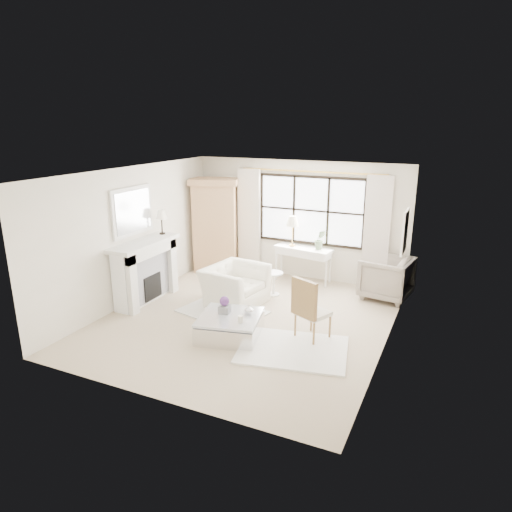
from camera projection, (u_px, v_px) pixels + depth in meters
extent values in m
plane|color=#C3AE91|center=(246.00, 320.00, 8.44)|extent=(5.50, 5.50, 0.00)
plane|color=white|center=(245.00, 173.00, 7.67)|extent=(5.50, 5.50, 0.00)
plane|color=silver|center=(298.00, 220.00, 10.45)|extent=(5.00, 0.00, 5.00)
plane|color=white|center=(149.00, 305.00, 5.66)|extent=(5.00, 0.00, 5.00)
plane|color=silver|center=(133.00, 235.00, 9.05)|extent=(0.00, 5.50, 5.50)
plane|color=beige|center=(391.00, 268.00, 7.05)|extent=(0.00, 5.50, 5.50)
cube|color=white|center=(311.00, 210.00, 10.24)|extent=(2.40, 0.02, 1.50)
cylinder|color=gold|center=(311.00, 172.00, 9.93)|extent=(3.30, 0.04, 0.04)
cube|color=beige|center=(249.00, 221.00, 10.87)|extent=(0.55, 0.10, 2.47)
cube|color=beige|center=(377.00, 234.00, 9.67)|extent=(0.55, 0.10, 2.47)
cube|color=silver|center=(144.00, 273.00, 9.19)|extent=(0.34, 1.50, 1.18)
cube|color=#A6A6AC|center=(151.00, 277.00, 9.14)|extent=(0.03, 1.22, 0.97)
cube|color=black|center=(152.00, 287.00, 9.19)|extent=(0.06, 0.52, 0.50)
cube|color=silver|center=(143.00, 243.00, 8.99)|extent=(0.58, 1.66, 0.08)
cube|color=silver|center=(132.00, 211.00, 8.90)|extent=(0.05, 1.15, 0.95)
cube|color=silver|center=(133.00, 211.00, 8.89)|extent=(0.02, 1.00, 0.80)
cube|color=white|center=(405.00, 232.00, 8.48)|extent=(0.04, 0.62, 0.82)
cube|color=beige|center=(404.00, 232.00, 8.49)|extent=(0.01, 0.52, 0.72)
cylinder|color=black|center=(162.00, 233.00, 9.53)|extent=(0.12, 0.12, 0.03)
cylinder|color=black|center=(162.00, 226.00, 9.48)|extent=(0.03, 0.03, 0.30)
cone|color=beige|center=(161.00, 214.00, 9.41)|extent=(0.22, 0.22, 0.18)
cube|color=tan|center=(215.00, 228.00, 10.98)|extent=(1.14, 0.90, 2.10)
cube|color=tan|center=(214.00, 181.00, 10.65)|extent=(1.29, 1.04, 0.14)
cube|color=white|center=(303.00, 253.00, 10.28)|extent=(1.29, 0.60, 0.14)
cube|color=white|center=(303.00, 249.00, 10.25)|extent=(1.35, 0.65, 0.06)
cylinder|color=#B78C3F|center=(292.00, 245.00, 10.36)|extent=(0.14, 0.14, 0.03)
cylinder|color=#B78C3F|center=(292.00, 235.00, 10.29)|extent=(0.02, 0.02, 0.46)
cone|color=beige|center=(293.00, 221.00, 10.20)|extent=(0.28, 0.28, 0.22)
imported|color=#516745|center=(320.00, 240.00, 10.03)|extent=(0.30, 0.27, 0.44)
cylinder|color=white|center=(273.00, 294.00, 9.63)|extent=(0.26, 0.26, 0.03)
cylinder|color=white|center=(273.00, 284.00, 9.56)|extent=(0.06, 0.06, 0.44)
cylinder|color=white|center=(274.00, 273.00, 9.49)|extent=(0.40, 0.40, 0.03)
cube|color=silver|center=(222.00, 312.00, 8.77)|extent=(1.74, 1.39, 0.03)
cube|color=white|center=(293.00, 349.00, 7.31)|extent=(1.93, 1.60, 0.03)
imported|color=white|center=(235.00, 285.00, 9.10)|extent=(1.20, 1.32, 0.76)
imported|color=gray|center=(386.00, 278.00, 9.37)|extent=(1.09, 1.07, 0.88)
cube|color=beige|center=(313.00, 313.00, 7.60)|extent=(0.63, 0.62, 0.07)
cube|color=olive|center=(304.00, 299.00, 7.37)|extent=(0.46, 0.24, 0.60)
cube|color=silver|center=(230.00, 328.00, 7.75)|extent=(1.19, 1.19, 0.32)
cube|color=#B7BBC2|center=(230.00, 317.00, 7.69)|extent=(1.19, 1.19, 0.04)
cube|color=slate|center=(225.00, 309.00, 7.79)|extent=(0.20, 0.20, 0.13)
sphere|color=#5B2E74|center=(224.00, 301.00, 7.75)|extent=(0.16, 0.16, 0.16)
cylinder|color=silver|center=(240.00, 319.00, 7.42)|extent=(0.08, 0.08, 0.12)
imported|color=silver|center=(249.00, 310.00, 7.75)|extent=(0.19, 0.19, 0.16)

